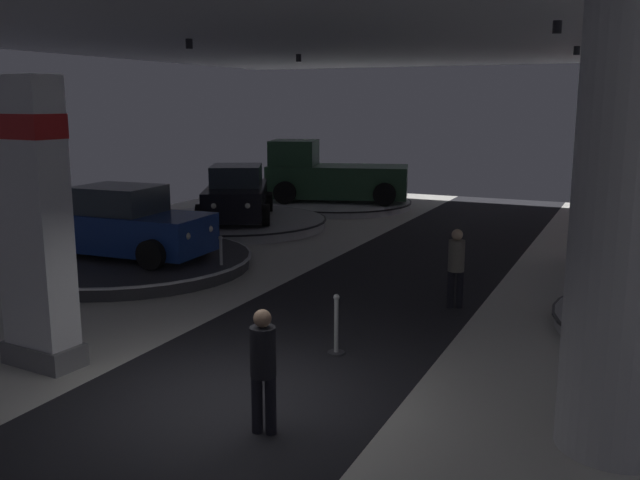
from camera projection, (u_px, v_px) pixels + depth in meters
ground at (227, 402)px, 9.53m from camera, size 24.00×44.00×0.06m
column_right at (633, 218)px, 7.72m from camera, size 1.34×1.34×5.50m
brand_sign_pylon at (33, 221)px, 10.40m from camera, size 1.32×0.75×4.40m
display_platform_far_left at (237, 223)px, 22.49m from camera, size 5.79×5.79×0.31m
display_car_far_left at (237, 195)px, 22.34m from camera, size 3.58×4.56×1.71m
display_platform_deep_left at (338, 204)px, 26.84m from camera, size 5.68×5.68×0.27m
pickup_truck_deep_left at (330, 176)px, 26.68m from camera, size 5.68×3.83×2.30m
display_platform_mid_left at (127, 261)px, 17.04m from camera, size 6.10×6.10×0.32m
display_car_mid_left at (124, 225)px, 16.87m from camera, size 4.32×2.40×1.71m
visitor_walking_near at (263, 364)px, 8.41m from camera, size 0.32×0.32×1.59m
visitor_walking_far at (456, 263)px, 13.62m from camera, size 0.32×0.32×1.59m
stanchion_a at (336, 332)px, 11.19m from camera, size 0.28×0.28×1.01m
stanchion_b at (221, 263)px, 16.02m from camera, size 0.28×0.28×1.01m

